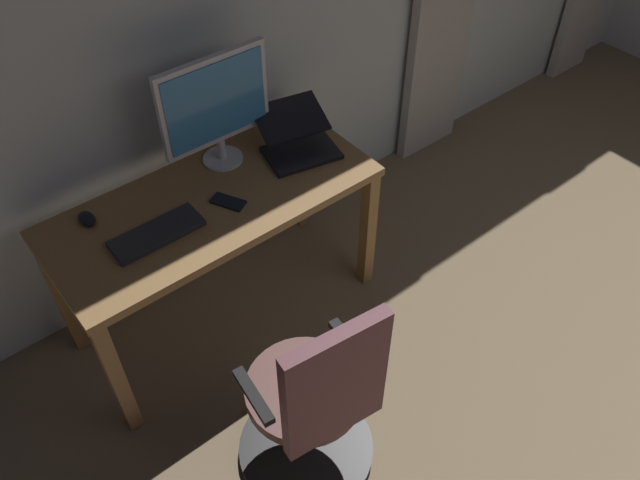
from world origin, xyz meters
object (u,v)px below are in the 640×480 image
desk (215,216)px  computer_monitor (215,105)px  computer_keyboard (157,233)px  computer_mouse (87,219)px  office_chair (314,406)px  cell_phone_by_monitor (228,202)px  laptop (297,140)px

desk → computer_monitor: (-0.18, -0.19, 0.39)m
desk → computer_keyboard: 0.31m
computer_keyboard → computer_mouse: (0.18, -0.25, 0.01)m
office_chair → computer_keyboard: 0.91m
cell_phone_by_monitor → computer_keyboard: bearing=-29.5°
computer_monitor → cell_phone_by_monitor: (0.14, 0.26, -0.28)m
desk → cell_phone_by_monitor: 0.13m
office_chair → computer_keyboard: office_chair is taller
desk → computer_mouse: (0.47, -0.19, 0.12)m
computer_mouse → cell_phone_by_monitor: bearing=152.9°
desk → computer_keyboard: size_ratio=3.80×
office_chair → computer_monitor: computer_monitor is taller
desk → laptop: (-0.49, -0.04, 0.16)m
desk → cell_phone_by_monitor: cell_phone_by_monitor is taller
computer_mouse → cell_phone_by_monitor: size_ratio=0.69×
computer_monitor → laptop: 0.42m
computer_monitor → cell_phone_by_monitor: 0.41m
desk → office_chair: 0.94m
desk → computer_mouse: computer_mouse is taller
desk → laptop: size_ratio=3.56×
laptop → computer_mouse: bearing=3.7°
cell_phone_by_monitor → computer_mouse: bearing=-54.2°
computer_monitor → cell_phone_by_monitor: computer_monitor is taller
office_chair → computer_keyboard: bearing=104.2°
office_chair → cell_phone_by_monitor: bearing=82.6°
desk → computer_mouse: bearing=-22.4°
computer_keyboard → computer_mouse: 0.31m
computer_keyboard → laptop: size_ratio=0.94×
laptop → computer_mouse: size_ratio=3.97×
cell_phone_by_monitor → desk: bearing=-86.8°
desk → computer_mouse: size_ratio=14.14×
computer_keyboard → computer_mouse: bearing=-53.6°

